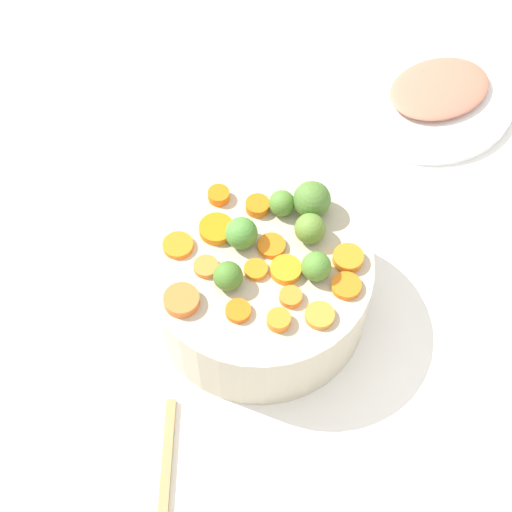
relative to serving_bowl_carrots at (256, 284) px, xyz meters
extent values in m
cube|color=white|center=(0.03, 0.00, -0.06)|extent=(2.40, 2.40, 0.02)
cylinder|color=#BFB49B|center=(0.00, 0.00, 0.00)|extent=(0.25, 0.25, 0.10)
cylinder|color=orange|center=(-0.07, -0.02, 0.06)|extent=(0.03, 0.03, 0.01)
cylinder|color=orange|center=(0.01, 0.00, 0.05)|extent=(0.04, 0.04, 0.01)
cylinder|color=orange|center=(0.00, 0.10, 0.05)|extent=(0.05, 0.05, 0.01)
cylinder|color=orange|center=(0.04, 0.09, 0.05)|extent=(0.03, 0.03, 0.01)
cylinder|color=orange|center=(0.03, 0.05, 0.05)|extent=(0.03, 0.03, 0.01)
cylinder|color=orange|center=(-0.03, 0.09, 0.06)|extent=(0.05, 0.05, 0.01)
cylinder|color=orange|center=(-0.02, -0.06, 0.06)|extent=(0.05, 0.05, 0.01)
cylinder|color=orange|center=(-0.02, 0.01, 0.05)|extent=(0.04, 0.04, 0.01)
cylinder|color=orange|center=(0.06, 0.05, 0.06)|extent=(0.04, 0.04, 0.01)
cylinder|color=orange|center=(0.07, 0.00, 0.05)|extent=(0.04, 0.04, 0.01)
cylinder|color=orange|center=(-0.07, -0.07, 0.06)|extent=(0.03, 0.03, 0.01)
cylinder|color=orange|center=(0.08, -0.06, 0.06)|extent=(0.05, 0.05, 0.01)
cylinder|color=orange|center=(0.03, -0.05, 0.05)|extent=(0.04, 0.04, 0.01)
cylinder|color=orange|center=(0.00, 0.04, 0.06)|extent=(0.05, 0.05, 0.01)
cylinder|color=orange|center=(0.01, -0.09, 0.05)|extent=(0.04, 0.04, 0.01)
sphere|color=#4E7F2E|center=(-0.07, 0.01, 0.07)|extent=(0.03, 0.03, 0.03)
sphere|color=#4B8935|center=(-0.02, -0.02, 0.07)|extent=(0.04, 0.04, 0.04)
sphere|color=#477729|center=(0.04, -0.02, 0.07)|extent=(0.03, 0.03, 0.03)
sphere|color=olive|center=(-0.05, 0.05, 0.07)|extent=(0.03, 0.03, 0.03)
sphere|color=#4F842F|center=(-0.01, 0.07, 0.07)|extent=(0.03, 0.03, 0.03)
sphere|color=#4B772E|center=(-0.09, 0.04, 0.07)|extent=(0.04, 0.04, 0.04)
cylinder|color=white|center=(-0.41, 0.11, -0.04)|extent=(0.27, 0.27, 0.01)
ellipsoid|color=#BE7259|center=(-0.41, 0.13, -0.03)|extent=(0.19, 0.19, 0.02)
camera|label=1|loc=(0.43, 0.16, 0.77)|focal=54.23mm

